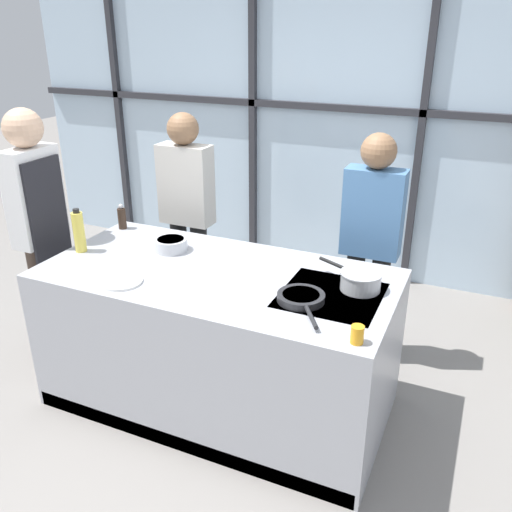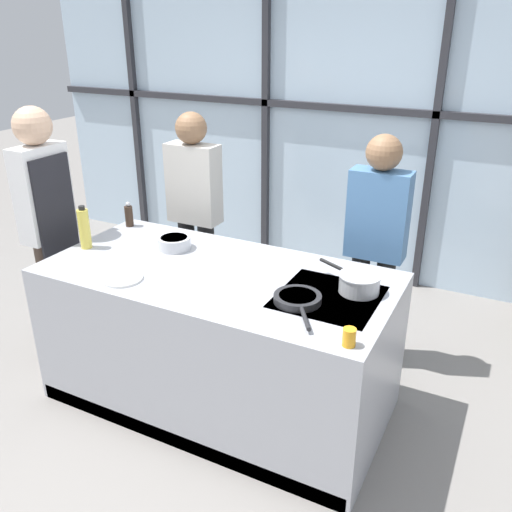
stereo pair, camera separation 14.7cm
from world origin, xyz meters
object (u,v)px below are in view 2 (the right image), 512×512
Objects in this scene: spectator_center_left at (376,239)px; white_plate at (122,278)px; juice_glass_near at (349,337)px; frying_pan at (298,299)px; oil_bottle at (84,228)px; pepper_grinder at (129,215)px; saucepan at (359,283)px; mixing_bowl at (174,242)px; chef at (48,216)px; spectator_far_left at (195,206)px.

white_plate is at bearing 46.65° from spectator_center_left.
frying_pan is at bearing 143.31° from juice_glass_near.
pepper_grinder is (-0.01, 0.44, -0.05)m from oil_bottle.
spectator_center_left is 1.87m from oil_bottle.
saucepan is 1.74m from oil_bottle.
chef is at bearing -169.07° from mixing_bowl.
frying_pan is at bearing 82.17° from spectator_center_left.
spectator_far_left is at bearing 142.35° from juice_glass_near.
chef is 0.96m from white_plate.
spectator_far_left reaches higher than spectator_center_left.
spectator_far_left is 9.22× the size of pepper_grinder.
mixing_bowl is at bearing 31.28° from spectator_center_left.
chef is 0.53m from pepper_grinder.
pepper_grinder is (0.38, 0.37, -0.05)m from chef.
pepper_grinder is at bearing 134.57° from chef.
frying_pan is at bearing -17.42° from mixing_bowl.
chef is at bearing 175.91° from frying_pan.
chef reaches higher than frying_pan.
saucepan is (0.24, 0.26, 0.03)m from frying_pan.
chef is at bearing 159.58° from white_plate.
pepper_grinder is (-0.24, -0.48, 0.03)m from spectator_far_left.
spectator_center_left is 0.74m from saucepan.
mixing_bowl is (-1.12, -0.68, 0.01)m from spectator_center_left.
spectator_far_left reaches higher than pepper_grinder.
oil_bottle is at bearing 79.89° from chef.
mixing_bowl is at bearing 100.93° from chef.
juice_glass_near is (0.23, -1.25, 0.01)m from spectator_center_left.
spectator_far_left is 5.90× the size of oil_bottle.
spectator_center_left is 7.01× the size of white_plate.
spectator_far_left is 1.67m from saucepan.
saucepan is 0.54m from juice_glass_near.
saucepan reaches higher than white_plate.
white_plate is 2.69× the size of juice_glass_near.
oil_bottle is at bearing 152.52° from white_plate.
spectator_far_left is 19.25× the size of juice_glass_near.
spectator_far_left is (0.61, 0.85, -0.09)m from chef.
pepper_grinder is (-0.52, 0.70, 0.07)m from white_plate.
pepper_grinder is 2.09× the size of juice_glass_near.
pepper_grinder is at bearing 91.30° from oil_bottle.
spectator_far_left is 4.25× the size of saucepan.
chef reaches higher than juice_glass_near.
mixing_bowl reaches higher than frying_pan.
oil_bottle is (-0.23, -0.92, 0.09)m from spectator_far_left.
spectator_center_left is 3.98× the size of frying_pan.
chef reaches higher than pepper_grinder.
mixing_bowl is at bearing 162.58° from frying_pan.
spectator_far_left is 7.93× the size of mixing_bowl.
mixing_bowl is 0.56m from pepper_grinder.
spectator_center_left is (1.40, -0.00, -0.02)m from spectator_far_left.
juice_glass_near is (0.36, -0.27, 0.02)m from frying_pan.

